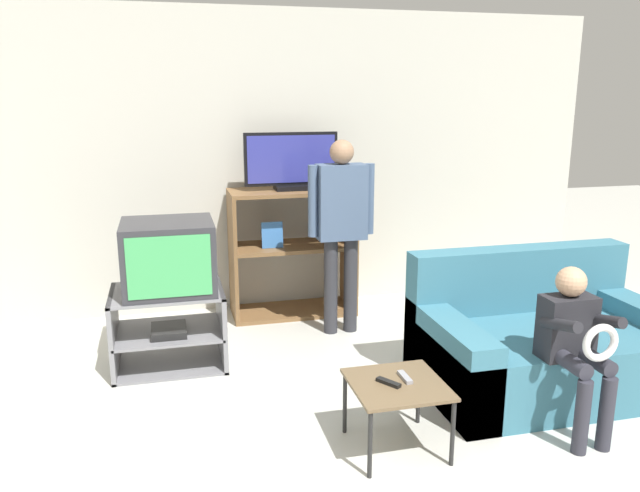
{
  "coord_description": "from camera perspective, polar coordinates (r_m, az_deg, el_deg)",
  "views": [
    {
      "loc": [
        -0.72,
        -2.1,
        1.89
      ],
      "look_at": [
        0.26,
        1.83,
        0.9
      ],
      "focal_mm": 35.0,
      "sensor_mm": 36.0,
      "label": 1
    }
  ],
  "objects": [
    {
      "name": "remote_control_white",
      "position": [
        3.48,
        7.77,
        -11.8
      ],
      "size": [
        0.04,
        0.14,
        0.02
      ],
      "primitive_type": "cube",
      "rotation": [
        0.0,
        0.0,
        0.01
      ],
      "color": "gray",
      "rests_on": "snack_table"
    },
    {
      "name": "wall_back",
      "position": [
        5.53,
        -6.54,
        7.55
      ],
      "size": [
        6.4,
        0.06,
        2.6
      ],
      "color": "beige",
      "rests_on": "ground_plane"
    },
    {
      "name": "media_shelf",
      "position": [
        5.41,
        -2.56,
        -0.47
      ],
      "size": [
        1.06,
        0.48,
        1.1
      ],
      "color": "brown",
      "rests_on": "ground_plane"
    },
    {
      "name": "couch",
      "position": [
        4.41,
        19.6,
        -8.48
      ],
      "size": [
        1.59,
        0.98,
        0.86
      ],
      "color": "teal",
      "rests_on": "ground_plane"
    },
    {
      "name": "person_seated_child",
      "position": [
        3.78,
        22.31,
        -7.8
      ],
      "size": [
        0.33,
        0.43,
        0.96
      ],
      "color": "#2D2D38",
      "rests_on": "ground_plane"
    },
    {
      "name": "person_standing_adult",
      "position": [
        4.89,
        1.95,
        2.51
      ],
      "size": [
        0.53,
        0.2,
        1.55
      ],
      "color": "#2D2D33",
      "rests_on": "ground_plane"
    },
    {
      "name": "remote_control_black",
      "position": [
        3.41,
        6.28,
        -12.3
      ],
      "size": [
        0.11,
        0.14,
        0.02
      ],
      "primitive_type": "cube",
      "rotation": [
        0.0,
        0.0,
        0.59
      ],
      "color": "black",
      "rests_on": "snack_table"
    },
    {
      "name": "tv_stand",
      "position": [
        4.58,
        -13.66,
        -7.33
      ],
      "size": [
        0.78,
        0.59,
        0.55
      ],
      "color": "slate",
      "rests_on": "ground_plane"
    },
    {
      "name": "television_main",
      "position": [
        4.43,
        -13.67,
        -0.94
      ],
      "size": [
        0.62,
        0.56,
        0.49
      ],
      "color": "#2D2D33",
      "rests_on": "tv_stand"
    },
    {
      "name": "television_flat",
      "position": [
        5.28,
        -2.65,
        7.62
      ],
      "size": [
        0.79,
        0.2,
        0.48
      ],
      "color": "black",
      "rests_on": "media_shelf"
    },
    {
      "name": "snack_table",
      "position": [
        3.45,
        7.06,
        -12.91
      ],
      "size": [
        0.5,
        0.5,
        0.39
      ],
      "color": "brown",
      "rests_on": "ground_plane"
    }
  ]
}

